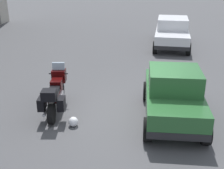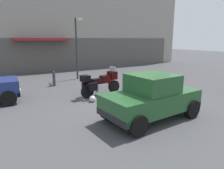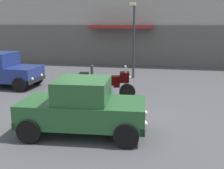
% 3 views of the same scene
% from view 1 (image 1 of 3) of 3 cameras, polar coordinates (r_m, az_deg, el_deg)
% --- Properties ---
extents(ground_plane, '(80.00, 80.00, 0.00)m').
position_cam_1_polar(ground_plane, '(9.16, 5.08, -5.74)').
color(ground_plane, '#424244').
extents(motorcycle, '(2.25, 0.93, 1.36)m').
position_cam_1_polar(motorcycle, '(9.20, -10.93, -1.66)').
color(motorcycle, black).
rests_on(motorcycle, ground).
extents(helmet, '(0.28, 0.28, 0.28)m').
position_cam_1_polar(helmet, '(8.50, -7.55, -7.18)').
color(helmet, silver).
rests_on(helmet, ground).
extents(car_sedan_far, '(4.60, 1.96, 1.56)m').
position_cam_1_polar(car_sedan_far, '(17.08, 11.60, 10.02)').
color(car_sedan_far, silver).
rests_on(car_sedan_far, ground).
extents(car_compact_side, '(3.55, 1.91, 1.56)m').
position_cam_1_polar(car_compact_side, '(8.72, 11.83, -2.03)').
color(car_compact_side, '#235128').
rests_on(car_compact_side, ground).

